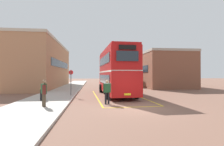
{
  "coord_description": "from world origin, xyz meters",
  "views": [
    {
      "loc": [
        -2.86,
        -11.09,
        2.17
      ],
      "look_at": [
        -0.5,
        9.85,
        2.34
      ],
      "focal_mm": 28.47,
      "sensor_mm": 36.0,
      "label": 1
    }
  ],
  "objects_px": {
    "double_decker_bus": "(116,71)",
    "bus_stop_sign": "(71,80)",
    "pedestrian_waiting_far": "(44,91)",
    "litter_bin": "(43,95)",
    "single_deck_bus": "(125,77)",
    "pedestrian_boarding": "(107,90)",
    "pedestrian_waiting_near": "(45,92)"
  },
  "relations": [
    {
      "from": "single_deck_bus",
      "to": "pedestrian_boarding",
      "type": "relative_size",
      "value": 5.2
    },
    {
      "from": "litter_bin",
      "to": "single_deck_bus",
      "type": "bearing_deg",
      "value": 62.06
    },
    {
      "from": "pedestrian_waiting_far",
      "to": "litter_bin",
      "type": "height_order",
      "value": "pedestrian_waiting_far"
    },
    {
      "from": "single_deck_bus",
      "to": "pedestrian_boarding",
      "type": "xyz_separation_m",
      "value": [
        -5.3,
        -20.78,
        -0.61
      ]
    },
    {
      "from": "litter_bin",
      "to": "pedestrian_boarding",
      "type": "bearing_deg",
      "value": -17.14
    },
    {
      "from": "pedestrian_boarding",
      "to": "bus_stop_sign",
      "type": "relative_size",
      "value": 0.72
    },
    {
      "from": "pedestrian_waiting_near",
      "to": "pedestrian_boarding",
      "type": "bearing_deg",
      "value": 17.66
    },
    {
      "from": "litter_bin",
      "to": "bus_stop_sign",
      "type": "bearing_deg",
      "value": 60.95
    },
    {
      "from": "pedestrian_boarding",
      "to": "pedestrian_waiting_far",
      "type": "distance_m",
      "value": 4.31
    },
    {
      "from": "double_decker_bus",
      "to": "pedestrian_waiting_near",
      "type": "height_order",
      "value": "double_decker_bus"
    },
    {
      "from": "pedestrian_waiting_near",
      "to": "pedestrian_waiting_far",
      "type": "relative_size",
      "value": 0.97
    },
    {
      "from": "pedestrian_waiting_far",
      "to": "litter_bin",
      "type": "bearing_deg",
      "value": 106.04
    },
    {
      "from": "pedestrian_waiting_far",
      "to": "bus_stop_sign",
      "type": "relative_size",
      "value": 0.69
    },
    {
      "from": "pedestrian_waiting_near",
      "to": "pedestrian_waiting_far",
      "type": "distance_m",
      "value": 0.08
    },
    {
      "from": "double_decker_bus",
      "to": "bus_stop_sign",
      "type": "distance_m",
      "value": 4.68
    },
    {
      "from": "pedestrian_boarding",
      "to": "pedestrian_waiting_far",
      "type": "height_order",
      "value": "pedestrian_waiting_far"
    },
    {
      "from": "single_deck_bus",
      "to": "bus_stop_sign",
      "type": "relative_size",
      "value": 3.75
    },
    {
      "from": "double_decker_bus",
      "to": "litter_bin",
      "type": "xyz_separation_m",
      "value": [
        -6.31,
        -4.03,
        -1.91
      ]
    },
    {
      "from": "single_deck_bus",
      "to": "bus_stop_sign",
      "type": "xyz_separation_m",
      "value": [
        -8.44,
        -16.06,
        -0.02
      ]
    },
    {
      "from": "pedestrian_waiting_near",
      "to": "pedestrian_waiting_far",
      "type": "xyz_separation_m",
      "value": [
        -0.06,
        0.04,
        0.04
      ]
    },
    {
      "from": "single_deck_bus",
      "to": "litter_bin",
      "type": "relative_size",
      "value": 10.06
    },
    {
      "from": "double_decker_bus",
      "to": "single_deck_bus",
      "type": "height_order",
      "value": "double_decker_bus"
    },
    {
      "from": "pedestrian_boarding",
      "to": "bus_stop_sign",
      "type": "bearing_deg",
      "value": 123.57
    },
    {
      "from": "double_decker_bus",
      "to": "pedestrian_waiting_far",
      "type": "xyz_separation_m",
      "value": [
        -5.51,
        -6.8,
        -1.4
      ]
    },
    {
      "from": "pedestrian_waiting_near",
      "to": "litter_bin",
      "type": "height_order",
      "value": "pedestrian_waiting_near"
    },
    {
      "from": "double_decker_bus",
      "to": "bus_stop_sign",
      "type": "bearing_deg",
      "value": -169.65
    },
    {
      "from": "pedestrian_waiting_far",
      "to": "bus_stop_sign",
      "type": "distance_m",
      "value": 6.08
    },
    {
      "from": "litter_bin",
      "to": "pedestrian_waiting_near",
      "type": "bearing_deg",
      "value": -73.06
    },
    {
      "from": "double_decker_bus",
      "to": "single_deck_bus",
      "type": "xyz_separation_m",
      "value": [
        3.91,
        15.23,
        -0.87
      ]
    },
    {
      "from": "pedestrian_waiting_far",
      "to": "litter_bin",
      "type": "xyz_separation_m",
      "value": [
        -0.8,
        2.77,
        -0.52
      ]
    },
    {
      "from": "pedestrian_waiting_far",
      "to": "pedestrian_boarding",
      "type": "bearing_deg",
      "value": 16.95
    },
    {
      "from": "litter_bin",
      "to": "double_decker_bus",
      "type": "bearing_deg",
      "value": 32.6
    }
  ]
}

